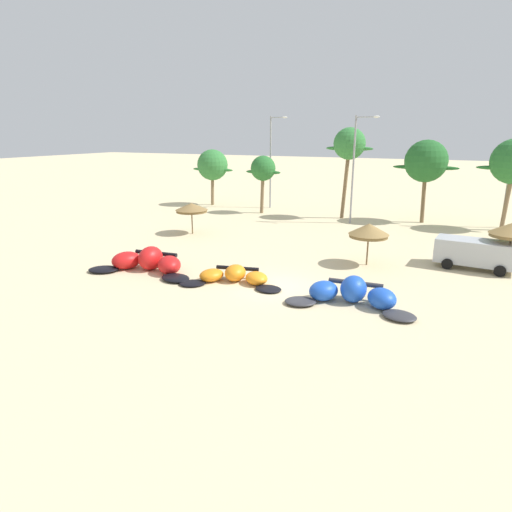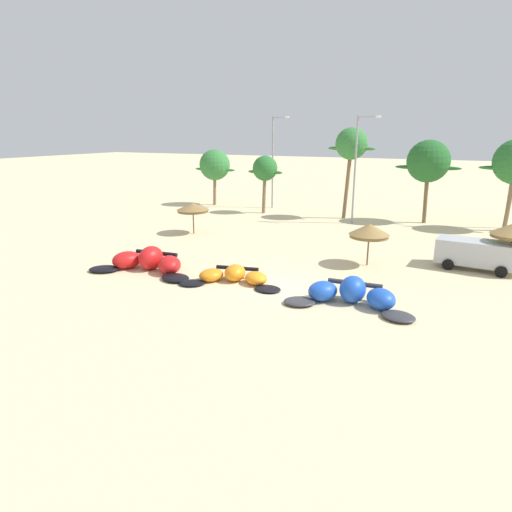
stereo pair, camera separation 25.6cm
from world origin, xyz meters
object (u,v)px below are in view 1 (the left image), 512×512
Objects in this scene: kite_left_of_center at (352,294)px; palm_left_of_gap at (349,145)px; parked_van at (474,252)px; lamppost_east_center at (512,167)px; kite_left at (234,276)px; palm_left at (263,169)px; lamppost_west_center at (355,165)px; beach_umbrella_near_van at (192,208)px; lamppost_west at (272,158)px; palm_leftmost at (212,165)px; palm_center_left at (426,162)px; beach_umbrella_near_palms at (512,230)px; beach_umbrella_middle at (369,230)px; kite_far_left at (148,262)px.

kite_left_of_center is 24.09m from palm_left_of_gap.
lamppost_east_center is (2.69, 14.79, 4.31)m from parked_van.
palm_left is (-7.58, 21.30, 4.26)m from kite_left.
kite_left_of_center is 21.35m from lamppost_west_center.
lamppost_west is at bearing 86.37° from beach_umbrella_near_van.
palm_left_of_gap is at bearing 104.35° from kite_left_of_center.
palm_leftmost reaches higher than palm_left.
kite_left_of_center is 0.67× the size of lamppost_west.
kite_left_of_center is 33.02m from palm_leftmost.
palm_left is 0.78× the size of palm_center_left.
beach_umbrella_near_palms is at bearing -93.10° from lamppost_east_center.
beach_umbrella_middle is 0.46× the size of palm_left.
lamppost_west_center reaches higher than palm_left_of_gap.
beach_umbrella_near_palms is 0.31× the size of lamppost_west_center.
beach_umbrella_middle is 0.27× the size of lamppost_west.
kite_far_left is at bearing -153.78° from parked_van.
kite_left_of_center is at bearing -93.03° from palm_center_left.
palm_leftmost is at bearing 132.23° from kite_left_of_center.
beach_umbrella_near_van is 15.48m from lamppost_west.
palm_left is (-21.98, 12.30, 2.00)m from beach_umbrella_near_palms.
kite_left_of_center is (12.76, -0.13, -0.04)m from kite_far_left.
palm_center_left is (-6.26, 14.00, 3.09)m from beach_umbrella_near_palms.
kite_far_left is at bearing -149.99° from beach_umbrella_middle.
lamppost_west_center is (-10.18, 11.08, 4.39)m from parked_van.
beach_umbrella_near_van is 0.28× the size of lamppost_east_center.
beach_umbrella_near_van is 15.53m from lamppost_west_center.
lamppost_west is (-20.55, 16.06, 4.50)m from parked_van.
palm_left is at bearing 109.59° from kite_left.
palm_left is at bearing -82.15° from lamppost_west.
lamppost_west_center is (8.18, 20.12, 4.92)m from kite_far_left.
beach_umbrella_near_palms is at bearing 15.90° from beach_umbrella_middle.
kite_far_left is at bearing -107.47° from palm_left_of_gap.
palm_leftmost is 7.94m from palm_left.
kite_far_left is 1.20× the size of palm_left.
beach_umbrella_near_palms is (7.50, 9.45, 2.10)m from kite_left_of_center.
palm_center_left is at bearing 114.08° from beach_umbrella_near_palms.
beach_umbrella_near_palms is at bearing -44.46° from palm_left_of_gap.
beach_umbrella_near_palms is (14.40, 9.00, 2.26)m from kite_left.
palm_left_of_gap is (1.16, 21.99, 6.79)m from kite_left.
palm_left_of_gap reaches higher than palm_left.
lamppost_west_center reaches higher than palm_center_left.
palm_leftmost is at bearing 151.34° from parked_van.
beach_umbrella_near_palms is 27.61m from lamppost_west.
lamppost_west reaches higher than beach_umbrella_near_palms.
lamppost_west is (7.05, 0.97, 0.95)m from palm_leftmost.
palm_center_left is at bearing 70.51° from kite_left.
palm_left_of_gap is 9.76m from lamppost_west.
palm_left_of_gap reaches higher than beach_umbrella_near_palms.
lamppost_east_center is at bearing 70.93° from kite_left_of_center.
beach_umbrella_near_palms reaches higher than beach_umbrella_middle.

